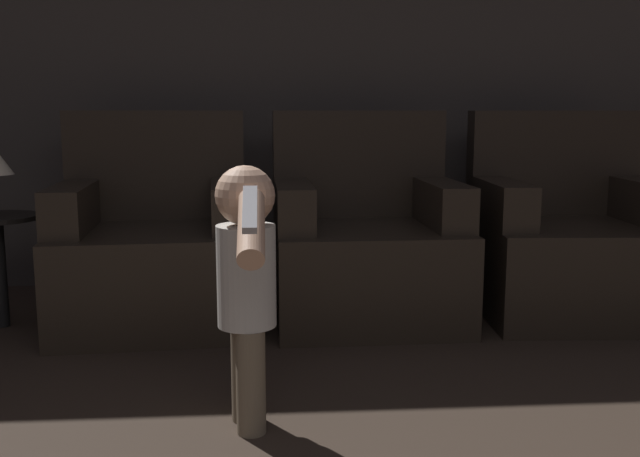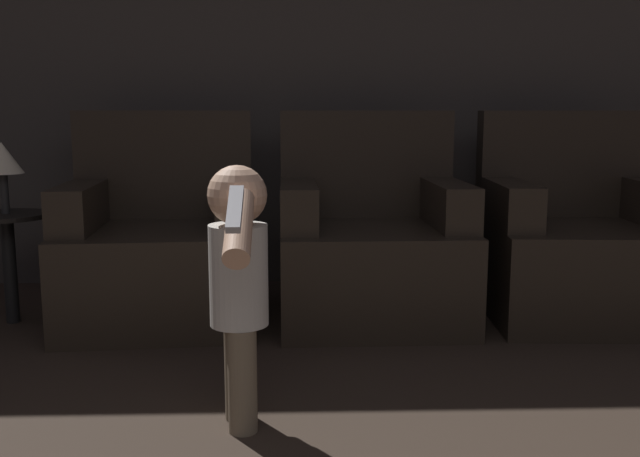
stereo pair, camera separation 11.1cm
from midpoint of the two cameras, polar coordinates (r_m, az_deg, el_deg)
wall_back at (r=4.03m, az=-0.60°, el=14.17°), size 8.40×0.05×2.60m
armchair_left at (r=3.37m, az=-14.00°, el=-1.59°), size 0.90×0.87×0.96m
armchair_middle at (r=3.35m, az=2.72°, el=-1.40°), size 0.86×0.82×0.96m
armchair_right at (r=3.60m, az=18.36°, el=-1.12°), size 0.89×0.86×0.96m
person_toddler at (r=2.13m, az=-7.40°, el=-3.81°), size 0.18×0.55×0.80m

